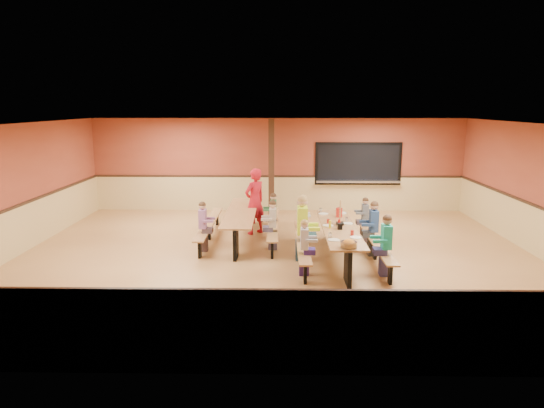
{
  "coord_description": "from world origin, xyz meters",
  "views": [
    {
      "loc": [
        0.08,
        -10.68,
        3.41
      ],
      "look_at": [
        -0.11,
        0.36,
        1.15
      ],
      "focal_mm": 32.0,
      "sensor_mm": 36.0,
      "label": 1
    }
  ],
  "objects": [
    {
      "name": "room_envelope",
      "position": [
        0.0,
        0.0,
        0.69
      ],
      "size": [
        12.04,
        10.04,
        3.02
      ],
      "color": "brown",
      "rests_on": "ground"
    },
    {
      "name": "standing_woman",
      "position": [
        -0.6,
        2.01,
        0.89
      ],
      "size": [
        0.76,
        0.76,
        1.77
      ],
      "primitive_type": "imported",
      "rotation": [
        0.0,
        0.0,
        3.92
      ],
      "color": "red",
      "rests_on": "ground"
    },
    {
      "name": "seated_child_white_left",
      "position": [
        0.57,
        -1.23,
        0.57
      ],
      "size": [
        0.34,
        0.27,
        1.14
      ],
      "primitive_type": null,
      "color": "#BBBBC2",
      "rests_on": "ground"
    },
    {
      "name": "seated_child_teal_right",
      "position": [
        2.22,
        -1.24,
        0.62
      ],
      "size": [
        0.39,
        0.32,
        1.25
      ],
      "primitive_type": null,
      "color": "#1BA88F",
      "rests_on": "ground"
    },
    {
      "name": "napkin_dispenser",
      "position": [
        1.39,
        -0.36,
        0.8
      ],
      "size": [
        0.1,
        0.14,
        0.13
      ],
      "primitive_type": "cube",
      "color": "black",
      "rests_on": "cafeteria_table_main"
    },
    {
      "name": "cafeteria_table_second",
      "position": [
        -0.92,
        1.41,
        0.53
      ],
      "size": [
        1.91,
        3.7,
        0.74
      ],
      "color": "#9E6D3E",
      "rests_on": "ground"
    },
    {
      "name": "chip_bowl",
      "position": [
        1.39,
        -1.77,
        0.81
      ],
      "size": [
        0.32,
        0.32,
        0.15
      ],
      "primitive_type": null,
      "color": "orange",
      "rests_on": "cafeteria_table_main"
    },
    {
      "name": "structural_post",
      "position": [
        -0.2,
        4.4,
        1.5
      ],
      "size": [
        0.18,
        0.18,
        3.0
      ],
      "primitive_type": "cube",
      "color": "black",
      "rests_on": "ground"
    },
    {
      "name": "place_settings",
      "position": [
        1.4,
        -0.16,
        0.8
      ],
      "size": [
        0.65,
        3.3,
        0.11
      ],
      "primitive_type": null,
      "color": "beige",
      "rests_on": "cafeteria_table_main"
    },
    {
      "name": "seated_child_grey_left",
      "position": [
        0.57,
        0.97,
        0.56
      ],
      "size": [
        0.33,
        0.27,
        1.12
      ],
      "primitive_type": null,
      "color": "silver",
      "rests_on": "ground"
    },
    {
      "name": "condiment_mustard",
      "position": [
        1.18,
        -0.27,
        0.82
      ],
      "size": [
        0.06,
        0.06,
        0.17
      ],
      "primitive_type": "cylinder",
      "color": "yellow",
      "rests_on": "cafeteria_table_main"
    },
    {
      "name": "seated_child_green_sec",
      "position": [
        -0.1,
        1.63,
        0.58
      ],
      "size": [
        0.34,
        0.28,
        1.16
      ],
      "primitive_type": null,
      "color": "#30643A",
      "rests_on": "ground"
    },
    {
      "name": "seated_child_char_right",
      "position": [
        2.22,
        1.28,
        0.56
      ],
      "size": [
        0.33,
        0.27,
        1.12
      ],
      "primitive_type": null,
      "color": "#4E5259",
      "rests_on": "ground"
    },
    {
      "name": "seated_child_tan_sec",
      "position": [
        -0.1,
        0.55,
        0.59
      ],
      "size": [
        0.35,
        0.29,
        1.18
      ],
      "primitive_type": null,
      "color": "#B7A494",
      "rests_on": "ground"
    },
    {
      "name": "punch_pitcher",
      "position": [
        1.52,
        0.83,
        0.85
      ],
      "size": [
        0.16,
        0.16,
        0.22
      ],
      "primitive_type": "cylinder",
      "color": "#B42118",
      "rests_on": "cafeteria_table_main"
    },
    {
      "name": "seated_child_navy_right",
      "position": [
        2.22,
        0.12,
        0.63
      ],
      "size": [
        0.39,
        0.32,
        1.25
      ],
      "primitive_type": null,
      "color": "navy",
      "rests_on": "ground"
    },
    {
      "name": "ground",
      "position": [
        0.0,
        0.0,
        0.0
      ],
      "size": [
        12.0,
        12.0,
        0.0
      ],
      "primitive_type": "plane",
      "color": "#9A693A",
      "rests_on": "ground"
    },
    {
      "name": "kitchen_pass_through",
      "position": [
        2.6,
        4.96,
        1.49
      ],
      "size": [
        2.78,
        0.28,
        1.38
      ],
      "color": "black",
      "rests_on": "ground"
    },
    {
      "name": "seated_adult_yellow",
      "position": [
        0.57,
        -0.24,
        0.72
      ],
      "size": [
        0.49,
        0.4,
        1.45
      ],
      "primitive_type": null,
      "color": "#D7FD28",
      "rests_on": "ground"
    },
    {
      "name": "seated_child_purple_sec",
      "position": [
        -1.75,
        0.38,
        0.59
      ],
      "size": [
        0.35,
        0.29,
        1.18
      ],
      "primitive_type": null,
      "color": "#8A5682",
      "rests_on": "ground"
    },
    {
      "name": "table_paddle",
      "position": [
        1.44,
        0.04,
        0.88
      ],
      "size": [
        0.16,
        0.16,
        0.56
      ],
      "color": "black",
      "rests_on": "cafeteria_table_main"
    },
    {
      "name": "condiment_ketchup",
      "position": [
        1.4,
        -0.14,
        0.82
      ],
      "size": [
        0.06,
        0.06,
        0.17
      ],
      "primitive_type": "cylinder",
      "color": "#B2140F",
      "rests_on": "cafeteria_table_main"
    },
    {
      "name": "cafeteria_table_main",
      "position": [
        1.4,
        -0.16,
        0.53
      ],
      "size": [
        1.91,
        3.7,
        0.74
      ],
      "color": "#9E6D3E",
      "rests_on": "ground"
    }
  ]
}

